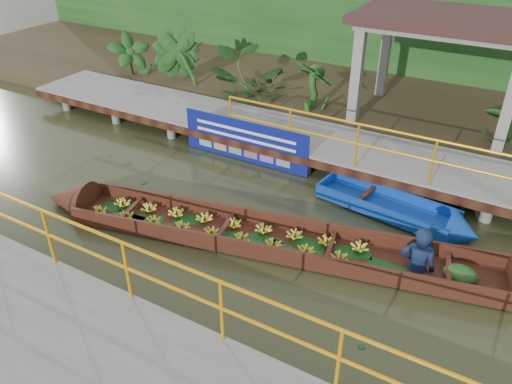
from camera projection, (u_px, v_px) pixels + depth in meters
The scene contains 10 objects.
ground at pixel (207, 217), 10.26m from camera, with size 80.00×80.00×0.00m, color #31361B.
land_strip at pixel (342, 94), 15.71m from camera, with size 30.00×8.00×0.45m, color #312818.
far_dock at pixel (284, 135), 12.55m from camera, with size 16.00×2.06×1.66m.
near_dock at pixel (87, 375), 6.57m from camera, with size 18.00×2.40×1.73m.
pavilion at pixel (448, 30), 12.20m from camera, with size 4.40×3.00×3.00m.
foliage_backdrop at pixel (374, 21), 16.63m from camera, with size 30.00×0.80×4.00m, color #143D13.
vendor_boat at pixel (291, 239), 9.23m from camera, with size 10.10×3.06×2.17m.
moored_blue_boat at pixel (423, 220), 9.93m from camera, with size 3.44×1.32×0.80m.
blue_banner at pixel (245, 141), 12.05m from camera, with size 3.38×0.04×1.06m.
tropical_plants at pixel (305, 83), 13.68m from camera, with size 14.23×1.23×1.53m.
Camera 1 is at (5.09, -6.87, 5.79)m, focal length 35.00 mm.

